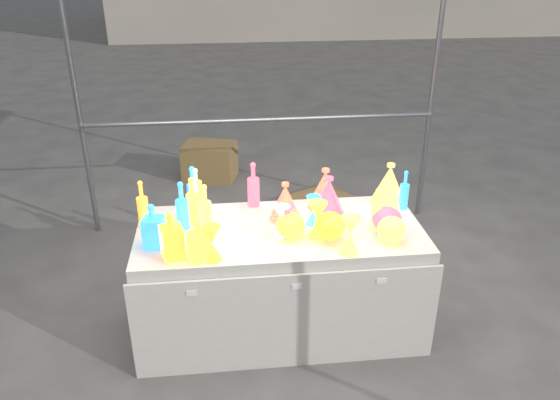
{
  "coord_description": "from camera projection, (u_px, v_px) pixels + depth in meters",
  "views": [
    {
      "loc": [
        -0.33,
        -3.0,
        2.42
      ],
      "look_at": [
        0.0,
        0.0,
        0.95
      ],
      "focal_mm": 35.0,
      "sensor_mm": 36.0,
      "label": 1
    }
  ],
  "objects": [
    {
      "name": "globe_0",
      "position": [
        290.0,
        227.0,
        3.31
      ],
      "size": [
        0.2,
        0.2,
        0.14
      ],
      "primitive_type": null,
      "rotation": [
        0.0,
        0.0,
        0.14
      ],
      "color": "red",
      "rests_on": "display_table"
    },
    {
      "name": "hourglass_5",
      "position": [
        313.0,
        210.0,
        3.46
      ],
      "size": [
        0.1,
        0.1,
        0.2
      ],
      "primitive_type": null,
      "rotation": [
        0.0,
        0.0,
        0.04
      ],
      "color": "green",
      "rests_on": "display_table"
    },
    {
      "name": "bottle_0",
      "position": [
        192.0,
        200.0,
        3.45
      ],
      "size": [
        0.11,
        0.11,
        0.31
      ],
      "primitive_type": null,
      "rotation": [
        0.0,
        0.0,
        -0.4
      ],
      "color": "red",
      "rests_on": "display_table"
    },
    {
      "name": "lampshade_1",
      "position": [
        325.0,
        188.0,
        3.67
      ],
      "size": [
        0.29,
        0.29,
        0.28
      ],
      "primitive_type": null,
      "rotation": [
        0.0,
        0.0,
        -0.29
      ],
      "color": "yellow",
      "rests_on": "display_table"
    },
    {
      "name": "decanter_2",
      "position": [
        153.0,
        226.0,
        3.19
      ],
      "size": [
        0.13,
        0.13,
        0.28
      ],
      "primitive_type": null,
      "rotation": [
        0.0,
        0.0,
        -0.14
      ],
      "color": "green",
      "rests_on": "display_table"
    },
    {
      "name": "bottle_3",
      "position": [
        253.0,
        184.0,
        3.67
      ],
      "size": [
        0.09,
        0.09,
        0.32
      ],
      "primitive_type": null,
      "rotation": [
        0.0,
        0.0,
        -0.13
      ],
      "color": "#1F25B6",
      "rests_on": "display_table"
    },
    {
      "name": "bottle_6",
      "position": [
        201.0,
        200.0,
        3.49
      ],
      "size": [
        0.09,
        0.09,
        0.28
      ],
      "primitive_type": null,
      "rotation": [
        0.0,
        0.0,
        -0.36
      ],
      "color": "red",
      "rests_on": "display_table"
    },
    {
      "name": "display_table",
      "position": [
        280.0,
        279.0,
        3.6
      ],
      "size": [
        1.84,
        0.83,
        0.75
      ],
      "color": "silver",
      "rests_on": "ground"
    },
    {
      "name": "decanter_1",
      "position": [
        172.0,
        236.0,
        3.08
      ],
      "size": [
        0.15,
        0.15,
        0.29
      ],
      "primitive_type": null,
      "rotation": [
        0.0,
        0.0,
        0.3
      ],
      "color": "gold",
      "rests_on": "display_table"
    },
    {
      "name": "hourglass_2",
      "position": [
        350.0,
        235.0,
        3.13
      ],
      "size": [
        0.13,
        0.13,
        0.23
      ],
      "primitive_type": null,
      "rotation": [
        0.0,
        0.0,
        0.17
      ],
      "color": "#13796F",
      "rests_on": "display_table"
    },
    {
      "name": "globe_3",
      "position": [
        387.0,
        221.0,
        3.38
      ],
      "size": [
        0.2,
        0.2,
        0.15
      ],
      "primitive_type": null,
      "rotation": [
        0.0,
        0.0,
        -0.07
      ],
      "color": "#1F25B6",
      "rests_on": "display_table"
    },
    {
      "name": "globe_1",
      "position": [
        392.0,
        231.0,
        3.27
      ],
      "size": [
        0.19,
        0.19,
        0.14
      ],
      "primitive_type": null,
      "rotation": [
        0.0,
        0.0,
        0.11
      ],
      "color": "#13796F",
      "rests_on": "display_table"
    },
    {
      "name": "globe_2",
      "position": [
        330.0,
        227.0,
        3.3
      ],
      "size": [
        0.21,
        0.21,
        0.15
      ],
      "primitive_type": null,
      "rotation": [
        0.0,
        0.0,
        -0.12
      ],
      "color": "gold",
      "rests_on": "display_table"
    },
    {
      "name": "ground",
      "position": [
        280.0,
        323.0,
        3.77
      ],
      "size": [
        80.0,
        80.0,
        0.0
      ],
      "primitive_type": "plane",
      "color": "slate",
      "rests_on": "ground"
    },
    {
      "name": "bottle_1",
      "position": [
        193.0,
        191.0,
        3.54
      ],
      "size": [
        0.1,
        0.1,
        0.35
      ],
      "primitive_type": null,
      "rotation": [
        0.0,
        0.0,
        -0.31
      ],
      "color": "green",
      "rests_on": "display_table"
    },
    {
      "name": "bottle_7",
      "position": [
        182.0,
        207.0,
        3.34
      ],
      "size": [
        0.1,
        0.1,
        0.34
      ],
      "primitive_type": null,
      "rotation": [
        0.0,
        0.0,
        -0.28
      ],
      "color": "green",
      "rests_on": "display_table"
    },
    {
      "name": "lampshade_0",
      "position": [
        285.0,
        201.0,
        3.51
      ],
      "size": [
        0.28,
        0.28,
        0.26
      ],
      "primitive_type": null,
      "rotation": [
        0.0,
        0.0,
        0.41
      ],
      "color": "yellow",
      "rests_on": "display_table"
    },
    {
      "name": "bottle_4",
      "position": [
        205.0,
        209.0,
        3.34
      ],
      "size": [
        0.08,
        0.08,
        0.32
      ],
      "primitive_type": null,
      "rotation": [
        0.0,
        0.0,
        -0.01
      ],
      "color": "#13796F",
      "rests_on": "display_table"
    },
    {
      "name": "hourglass_3",
      "position": [
        282.0,
        221.0,
        3.32
      ],
      "size": [
        0.13,
        0.13,
        0.2
      ],
      "primitive_type": null,
      "rotation": [
        0.0,
        0.0,
        -0.35
      ],
      "color": "#D92B92",
      "rests_on": "display_table"
    },
    {
      "name": "bottle_5",
      "position": [
        197.0,
        193.0,
        3.51
      ],
      "size": [
        0.1,
        0.1,
        0.35
      ],
      "primitive_type": null,
      "rotation": [
        0.0,
        0.0,
        -0.35
      ],
      "color": "#D92B92",
      "rests_on": "display_table"
    },
    {
      "name": "decanter_0",
      "position": [
        198.0,
        239.0,
        3.06
      ],
      "size": [
        0.14,
        0.14,
        0.26
      ],
      "primitive_type": null,
      "rotation": [
        0.0,
        0.0,
        0.39
      ],
      "color": "red",
      "rests_on": "display_table"
    },
    {
      "name": "hourglass_0",
      "position": [
        212.0,
        243.0,
        3.07
      ],
      "size": [
        0.11,
        0.11,
        0.21
      ],
      "primitive_type": null,
      "rotation": [
        0.0,
        0.0,
        0.03
      ],
      "color": "gold",
      "rests_on": "display_table"
    },
    {
      "name": "bottle_8",
      "position": [
        404.0,
        190.0,
        3.64
      ],
      "size": [
        0.08,
        0.08,
        0.28
      ],
      "primitive_type": null,
      "rotation": [
        0.0,
        0.0,
        0.38
      ],
      "color": "green",
      "rests_on": "display_table"
    },
    {
      "name": "hourglass_4",
      "position": [
        317.0,
        220.0,
        3.3
      ],
      "size": [
        0.13,
        0.13,
        0.23
      ],
      "primitive_type": null,
      "rotation": [
        0.0,
        0.0,
        -0.08
      ],
      "color": "red",
      "rests_on": "display_table"
    },
    {
      "name": "lampshade_2",
      "position": [
        329.0,
        196.0,
        3.55
      ],
      "size": [
        0.28,
        0.28,
        0.27
      ],
      "primitive_type": null,
      "rotation": [
        0.0,
        0.0,
        -0.26
      ],
      "color": "#1F25B6",
      "rests_on": "display_table"
    },
    {
      "name": "bottle_2",
      "position": [
        143.0,
        204.0,
        3.4
      ],
      "size": [
        0.07,
        0.07,
        0.32
      ],
      "primitive_type": null,
      "rotation": [
        0.0,
        0.0,
        0.04
      ],
      "color": "gold",
      "rests_on": "display_table"
    },
    {
      "name": "cardboard_box_closed",
      "position": [
        210.0,
        161.0,
        5.95
      ],
      "size": [
        0.63,
        0.52,
        0.39
      ],
      "primitive_type": "cube",
      "rotation": [
        0.0,
        0.0,
        -0.26
      ],
      "color": "olive",
      "rests_on": "ground"
    },
    {
      "name": "hourglass_1",
      "position": [
        286.0,
        221.0,
        3.32
      ],
      "size": [
        0.13,
        0.13,
        0.2
      ],
      "primitive_type": null,
      "rotation": [
        0.0,
        0.0,
        -0.35
      ],
      "color": "#1F25B6",
      "rests_on": "display_table"
    },
    {
      "name": "bottle_11",
      "position": [
        377.0,
        209.0,
        3.37
      ],
      "size": [
        0.07,
        0.07,
        0.29
      ],
      "primitive_type": null,
      "rotation": [
        0.0,
        0.0,
        -0.09
      ],
      "color": "#13796F",
      "rests_on": "display_table"
    },
    {
      "name": "lampshade_3",
      "position": [
        389.0,
        184.0,
        3.71
      ],
      "size": [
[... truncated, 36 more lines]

